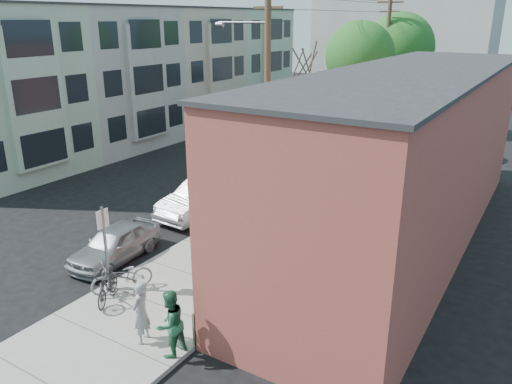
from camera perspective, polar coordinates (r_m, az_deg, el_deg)
The scene contains 27 objects.
ground at distance 21.02m, azimuth -12.49°, elevation -4.57°, with size 120.00×120.00×0.00m, color black.
sidewalk at distance 27.62m, azimuth 10.11°, elevation 1.57°, with size 4.50×58.00×0.15m, color #9C9A90.
cafe_building at distance 19.84m, azimuth 16.85°, elevation 3.74°, with size 6.60×20.20×6.61m.
apartment_row at distance 37.80m, azimuth -11.45°, elevation 13.09°, with size 6.30×32.00×9.00m.
end_cap_building at distance 57.83m, azimuth 16.46°, elevation 16.22°, with size 18.00×8.00×12.00m, color #A1A19C.
sign_post at distance 16.16m, azimuth -16.87°, elevation -5.33°, with size 0.07×0.45×2.80m.
parking_meter_near at distance 19.88m, azimuth -6.20°, elevation -2.54°, with size 0.14×0.14×1.24m.
parking_meter_far at distance 25.97m, azimuth 4.07°, elevation 2.79°, with size 0.14×0.14×1.24m.
utility_pole_near at distance 22.51m, azimuth 1.18°, elevation 11.80°, with size 3.57×0.28×10.00m.
utility_pole_far at distance 37.68m, azimuth 14.56°, elevation 14.13°, with size 1.80×0.28×10.00m.
tree_bare at distance 25.05m, azimuth 5.04°, elevation 6.65°, with size 0.24×0.24×5.48m.
tree_leafy_mid at distance 31.64m, azimuth 11.77°, elevation 14.97°, with size 4.13×4.13×8.10m.
tree_leafy_far at distance 39.34m, azimuth 16.06°, elevation 15.58°, with size 5.02×5.02×8.65m.
patio_chair_a at distance 15.22m, azimuth -3.00°, elevation -11.35°, with size 0.50×0.50×0.88m, color #103915, non-canonical shape.
patio_chair_b at distance 15.98m, azimuth -0.71°, elevation -9.72°, with size 0.50×0.50×0.88m, color #103915, non-canonical shape.
patron_grey at distance 13.80m, azimuth -13.04°, elevation -13.25°, with size 0.64×0.42×1.76m, color gray.
patron_green at distance 13.17m, azimuth -9.80°, elevation -14.59°, with size 0.88×0.69×1.81m, color #296641.
cyclist at distance 18.53m, azimuth -4.02°, elevation -4.34°, with size 1.00×0.58×1.55m, color maroon.
cyclist_bike at distance 18.65m, azimuth -4.00°, elevation -5.17°, with size 0.64×1.83×0.96m, color black.
parked_bike_a at distance 16.03m, azimuth -16.62°, elevation -10.24°, with size 0.48×1.68×1.01m, color black.
parked_bike_b at distance 16.43m, azimuth -15.06°, elevation -9.30°, with size 0.68×1.95×1.02m, color slate.
car_0 at distance 18.75m, azimuth -15.82°, elevation -5.70°, with size 1.54×3.83×1.30m, color #A0A2A7.
car_1 at distance 22.32m, azimuth -5.87°, elevation -0.53°, with size 1.71×4.90×1.62m, color silver.
car_2 at distance 26.82m, azimuth 1.15°, elevation 2.89°, with size 2.15×5.29×1.54m, color black.
car_3 at distance 31.69m, azimuth 6.60°, elevation 5.24°, with size 2.38×5.16×1.43m, color #B9BCC2.
car_4 at distance 36.32m, azimuth 10.09°, elevation 6.82°, with size 1.44×4.13×1.36m, color gray.
bus at distance 43.45m, azimuth 8.84°, elevation 9.87°, with size 2.35×10.03×2.80m, color silver.
Camera 1 is at (13.68, -13.62, 8.34)m, focal length 35.00 mm.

